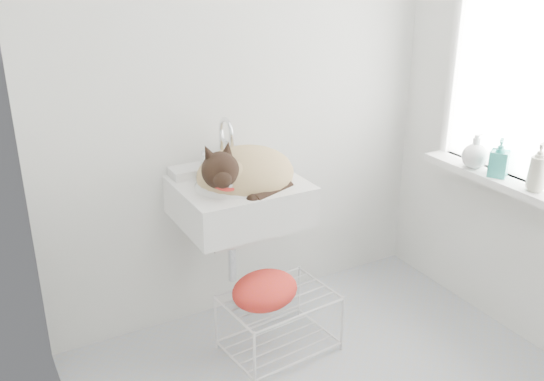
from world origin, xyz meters
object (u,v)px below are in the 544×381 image
cat (243,175)px  bottle_a (534,191)px  bottle_c (473,167)px  wire_rack (279,324)px  bottle_b (497,176)px  sink (239,182)px

cat → bottle_a: (1.15, -0.75, -0.04)m
bottle_a → bottle_c: size_ratio=1.13×
wire_rack → bottle_c: bottle_c is taller
wire_rack → bottle_b: bearing=-15.7°
sink → wire_rack: bearing=-70.4°
wire_rack → bottle_a: bottle_a is taller
bottle_b → bottle_c: (0.00, 0.15, 0.00)m
cat → wire_rack: (0.08, -0.23, -0.74)m
bottle_b → sink: bearing=154.8°
sink → bottle_c: (1.16, -0.39, 0.00)m
sink → bottle_c: bearing=-18.6°
cat → bottle_b: (1.15, -0.53, -0.04)m
cat → bottle_b: bearing=-30.7°
bottle_a → bottle_b: same height
wire_rack → bottle_b: (1.07, -0.30, 0.70)m
cat → bottle_c: 1.21m
sink → bottle_a: 1.39m
cat → bottle_a: size_ratio=2.74×
sink → bottle_b: 1.28m
cat → wire_rack: 0.78m
bottle_a → bottle_b: 0.22m
wire_rack → bottle_c: (1.07, -0.15, 0.70)m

